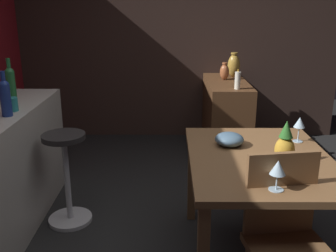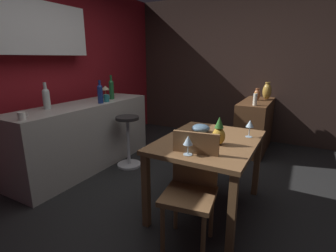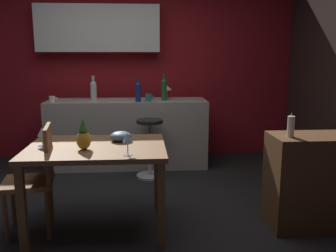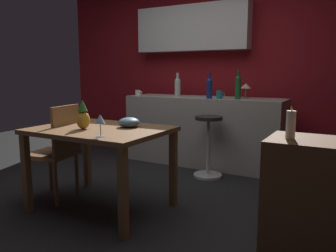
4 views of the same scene
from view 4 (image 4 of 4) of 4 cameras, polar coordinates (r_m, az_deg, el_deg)
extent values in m
plane|color=black|center=(3.47, -5.78, -11.72)|extent=(9.00, 9.00, 0.00)
cube|color=maroon|center=(5.11, 7.80, 9.74)|extent=(5.20, 0.10, 2.60)
cube|color=white|center=(5.16, 4.20, 15.92)|extent=(1.70, 0.32, 0.64)
cube|color=brown|center=(3.07, -11.24, -0.68)|extent=(1.15, 0.87, 0.04)
cube|color=brown|center=(3.76, -13.38, -4.71)|extent=(0.06, 0.06, 0.70)
cube|color=brown|center=(3.17, 0.87, -7.06)|extent=(0.06, 0.06, 0.70)
cube|color=brown|center=(3.26, -22.61, -7.29)|extent=(0.06, 0.06, 0.70)
cube|color=brown|center=(2.55, -7.53, -11.18)|extent=(0.06, 0.06, 0.70)
cube|color=#B2ADA3|center=(4.59, 5.95, -0.79)|extent=(2.10, 0.60, 0.90)
cube|color=brown|center=(3.48, -18.86, -4.45)|extent=(0.45, 0.45, 0.04)
cube|color=brown|center=(3.32, -16.68, -0.79)|extent=(0.09, 0.38, 0.47)
cylinder|color=brown|center=(3.53, -22.36, -8.39)|extent=(0.04, 0.04, 0.43)
cylinder|color=brown|center=(3.76, -19.02, -7.16)|extent=(0.04, 0.04, 0.43)
cylinder|color=brown|center=(3.32, -18.28, -9.22)|extent=(0.04, 0.04, 0.43)
cylinder|color=brown|center=(3.56, -15.02, -7.83)|extent=(0.04, 0.04, 0.43)
cylinder|color=#262323|center=(3.96, 6.83, 1.33)|extent=(0.32, 0.32, 0.04)
cylinder|color=silver|center=(4.03, 6.74, -3.62)|extent=(0.04, 0.04, 0.68)
cylinder|color=silver|center=(4.11, 6.65, -8.19)|extent=(0.34, 0.34, 0.03)
cylinder|color=silver|center=(2.65, -11.19, -1.70)|extent=(0.07, 0.07, 0.00)
cylinder|color=silver|center=(2.64, -11.22, -0.62)|extent=(0.01, 0.01, 0.10)
cone|color=silver|center=(2.63, -11.28, 1.19)|extent=(0.08, 0.08, 0.07)
cylinder|color=silver|center=(3.38, -16.83, 0.38)|extent=(0.08, 0.08, 0.00)
cylinder|color=silver|center=(3.38, -16.87, 1.10)|extent=(0.01, 0.01, 0.08)
cone|color=silver|center=(3.37, -16.93, 2.41)|extent=(0.08, 0.08, 0.07)
ellipsoid|color=gold|center=(3.02, -14.02, 0.96)|extent=(0.12, 0.12, 0.16)
cone|color=#2D6B28|center=(3.01, -14.11, 3.37)|extent=(0.08, 0.08, 0.10)
ellipsoid|color=slate|center=(3.06, -6.54, 0.63)|extent=(0.19, 0.19, 0.09)
cylinder|color=silver|center=(4.82, 1.60, 6.33)|extent=(0.08, 0.08, 0.20)
sphere|color=silver|center=(4.81, 1.61, 7.54)|extent=(0.08, 0.08, 0.08)
cylinder|color=silver|center=(4.81, 1.61, 8.37)|extent=(0.04, 0.04, 0.09)
cylinder|color=#1E592D|center=(4.27, 11.64, 6.08)|extent=(0.07, 0.07, 0.24)
sphere|color=#1E592D|center=(4.26, 11.70, 7.72)|extent=(0.07, 0.07, 0.07)
cylinder|color=#1E592D|center=(4.26, 11.72, 8.59)|extent=(0.03, 0.03, 0.09)
cylinder|color=navy|center=(4.30, 6.92, 6.00)|extent=(0.07, 0.07, 0.21)
sphere|color=navy|center=(4.29, 6.95, 7.42)|extent=(0.07, 0.07, 0.07)
cylinder|color=navy|center=(4.29, 6.97, 8.22)|extent=(0.03, 0.03, 0.08)
cylinder|color=white|center=(4.84, -5.08, 5.55)|extent=(0.07, 0.07, 0.08)
torus|color=white|center=(4.81, -4.59, 5.59)|extent=(0.05, 0.01, 0.05)
cylinder|color=teal|center=(4.26, 8.59, 5.18)|extent=(0.08, 0.08, 0.10)
torus|color=teal|center=(4.25, 9.23, 5.21)|extent=(0.05, 0.01, 0.05)
cylinder|color=#A58447|center=(4.41, 12.82, 4.67)|extent=(0.08, 0.08, 0.02)
cylinder|color=#A58447|center=(4.41, 12.85, 5.48)|extent=(0.02, 0.02, 0.11)
cone|color=beige|center=(4.40, 12.88, 6.56)|extent=(0.14, 0.14, 0.06)
cylinder|color=white|center=(2.22, 19.85, 0.20)|extent=(0.06, 0.06, 0.17)
ellipsoid|color=yellow|center=(2.21, 19.98, 2.73)|extent=(0.01, 0.01, 0.03)
camera|label=1|loc=(5.07, -27.06, 12.59)|focal=41.24mm
camera|label=2|loc=(4.46, -41.22, 10.33)|focal=27.02mm
camera|label=3|loc=(1.78, -88.01, 9.09)|focal=39.58mm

